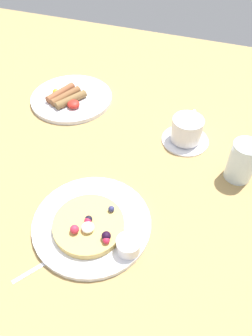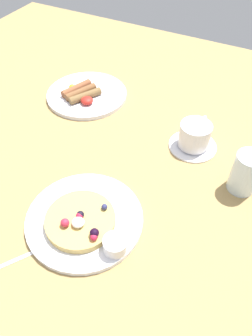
# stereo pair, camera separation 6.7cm
# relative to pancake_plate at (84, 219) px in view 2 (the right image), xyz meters

# --- Properties ---
(ground_plane) EXTENTS (1.76, 1.56, 0.03)m
(ground_plane) POSITION_rel_pancake_plate_xyz_m (0.00, 0.15, -0.02)
(ground_plane) COLOR #9F814D
(pancake_plate) EXTENTS (0.25, 0.25, 0.01)m
(pancake_plate) POSITION_rel_pancake_plate_xyz_m (0.00, 0.00, 0.00)
(pancake_plate) COLOR white
(pancake_plate) RESTS_ON ground_plane
(pancake_with_berries) EXTENTS (0.15, 0.15, 0.03)m
(pancake_with_berries) POSITION_rel_pancake_plate_xyz_m (0.01, -0.01, 0.02)
(pancake_with_berries) COLOR tan
(pancake_with_berries) RESTS_ON pancake_plate
(syrup_ramekin) EXTENTS (0.05, 0.05, 0.03)m
(syrup_ramekin) POSITION_rel_pancake_plate_xyz_m (0.09, -0.03, 0.02)
(syrup_ramekin) COLOR white
(syrup_ramekin) RESTS_ON pancake_plate
(breakfast_plate) EXTENTS (0.24, 0.24, 0.01)m
(breakfast_plate) POSITION_rel_pancake_plate_xyz_m (-0.24, 0.39, 0.00)
(breakfast_plate) COLOR white
(breakfast_plate) RESTS_ON ground_plane
(fried_breakfast) EXTENTS (0.13, 0.12, 0.02)m
(fried_breakfast) POSITION_rel_pancake_plate_xyz_m (-0.25, 0.37, 0.02)
(fried_breakfast) COLOR brown
(fried_breakfast) RESTS_ON breakfast_plate
(coffee_saucer) EXTENTS (0.12, 0.12, 0.01)m
(coffee_saucer) POSITION_rel_pancake_plate_xyz_m (0.13, 0.32, -0.00)
(coffee_saucer) COLOR white
(coffee_saucer) RESTS_ON ground_plane
(coffee_cup) EXTENTS (0.08, 0.11, 0.06)m
(coffee_cup) POSITION_rel_pancake_plate_xyz_m (0.13, 0.33, 0.04)
(coffee_cup) COLOR white
(coffee_cup) RESTS_ON coffee_saucer
(water_glass) EXTENTS (0.06, 0.06, 0.10)m
(water_glass) POSITION_rel_pancake_plate_xyz_m (0.27, 0.24, 0.04)
(water_glass) COLOR silver
(water_glass) RESTS_ON ground_plane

